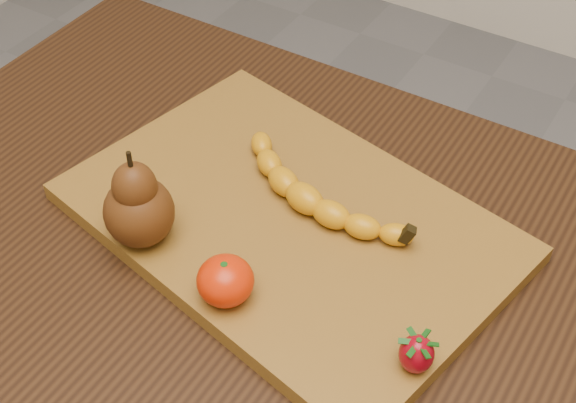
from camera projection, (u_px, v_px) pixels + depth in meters
The scene contains 6 objects.
table at pixel (274, 334), 0.87m from camera, with size 1.00×0.70×0.76m.
cutting_board at pixel (288, 222), 0.84m from camera, with size 0.45×0.30×0.02m, color brown.
banana at pixel (305, 198), 0.83m from camera, with size 0.20×0.05×0.03m, color orange, non-canonical shape.
pear at pixel (136, 197), 0.78m from camera, with size 0.07×0.07×0.11m, color #4F280C, non-canonical shape.
mandarin at pixel (225, 281), 0.74m from camera, with size 0.05×0.05×0.05m, color red.
strawberry at pixel (417, 353), 0.69m from camera, with size 0.03×0.03×0.04m, color maroon, non-canonical shape.
Camera 1 is at (0.29, -0.44, 1.37)m, focal length 50.00 mm.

